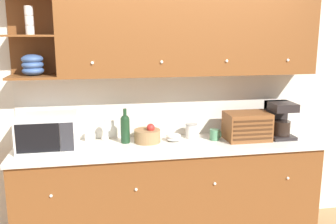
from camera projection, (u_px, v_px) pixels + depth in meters
ground_plane at (164, 223)px, 3.90m from camera, size 24.00×24.00×0.00m
wall_back at (164, 100)px, 3.65m from camera, size 5.15×0.06×2.60m
counter_unit at (170, 192)px, 3.52m from camera, size 2.77×0.61×0.95m
backsplash_panel at (164, 105)px, 3.63m from camera, size 2.75×0.01×0.61m
upper_cabinets at (185, 34)px, 3.36m from camera, size 2.75×0.36×0.74m
microwave at (48, 132)px, 3.24m from camera, size 0.49×0.40×0.30m
mug at (90, 137)px, 3.49m from camera, size 0.10×0.08×0.09m
wine_glass at (107, 126)px, 3.43m from camera, size 0.07×0.07×0.23m
wine_bottle at (125, 127)px, 3.41m from camera, size 0.08×0.08×0.32m
fruit_basket at (148, 135)px, 3.45m from camera, size 0.24×0.24×0.18m
bowl_stack_on_counter at (174, 137)px, 3.50m from camera, size 0.15×0.15×0.07m
storage_canister at (191, 131)px, 3.58m from camera, size 0.12×0.12×0.14m
mug_blue_second at (215, 135)px, 3.52m from camera, size 0.11×0.09×0.10m
bread_box at (247, 126)px, 3.52m from camera, size 0.41×0.30×0.26m
coffee_maker at (279, 119)px, 3.61m from camera, size 0.23×0.28×0.34m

